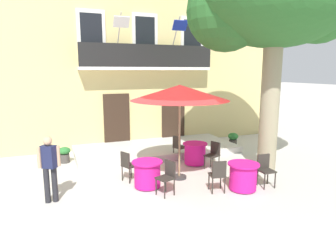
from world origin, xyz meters
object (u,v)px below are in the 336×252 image
object	(u,v)px
cafe_table_near_tree	(195,153)
cafe_chair_middle_1	(167,175)
cafe_chair_near_tree_0	(179,146)
cafe_umbrella	(180,93)
pedestrian_near_entrance	(49,165)
cafe_chair_near_tree_1	(213,153)
ground_planter_right	(233,138)
ground_planter_left	(65,154)
cafe_chair_front_1	(218,174)
cafe_table_front	(243,176)
cafe_chair_middle_0	(128,164)
cafe_chair_front_0	(265,168)
cafe_table_middle	(147,174)
plane_tree	(273,3)

from	to	relation	value
cafe_table_near_tree	cafe_chair_middle_1	bearing A→B (deg)	-131.94
cafe_chair_near_tree_0	cafe_umbrella	world-z (taller)	cafe_umbrella
cafe_table_near_tree	pedestrian_near_entrance	xyz separation A→B (m)	(-4.73, -1.44, 0.56)
pedestrian_near_entrance	cafe_chair_near_tree_0	bearing A→B (deg)	25.64
cafe_chair_near_tree_1	ground_planter_right	bearing A→B (deg)	45.58
ground_planter_left	cafe_table_near_tree	bearing A→B (deg)	-23.83
cafe_table_near_tree	cafe_chair_near_tree_1	bearing A→B (deg)	-62.56
cafe_chair_front_1	cafe_umbrella	size ratio (longest dim) A/B	0.31
cafe_table_front	ground_planter_right	size ratio (longest dim) A/B	1.57
cafe_chair_middle_0	cafe_umbrella	size ratio (longest dim) A/B	0.31
cafe_chair_front_1	ground_planter_right	distance (m)	5.47
cafe_chair_front_1	cafe_table_near_tree	bearing A→B (deg)	77.27
cafe_chair_near_tree_1	cafe_table_front	size ratio (longest dim) A/B	1.05
cafe_chair_middle_0	ground_planter_right	xyz separation A→B (m)	(5.40, 2.60, -0.22)
cafe_umbrella	pedestrian_near_entrance	world-z (taller)	cafe_umbrella
cafe_chair_near_tree_0	ground_planter_left	world-z (taller)	cafe_chair_near_tree_0
cafe_chair_front_1	ground_planter_right	size ratio (longest dim) A/B	1.66
cafe_chair_near_tree_1	ground_planter_left	bearing A→B (deg)	151.03
cafe_chair_front_0	cafe_chair_front_1	world-z (taller)	same
ground_planter_left	pedestrian_near_entrance	world-z (taller)	pedestrian_near_entrance
cafe_table_middle	cafe_chair_middle_1	bearing A→B (deg)	-63.24
cafe_chair_middle_1	ground_planter_right	world-z (taller)	cafe_chair_middle_1
ground_planter_left	ground_planter_right	bearing A→B (deg)	-0.32
cafe_table_middle	pedestrian_near_entrance	distance (m)	2.59
plane_tree	cafe_chair_front_0	size ratio (longest dim) A/B	7.52
cafe_chair_near_tree_1	cafe_chair_front_1	xyz separation A→B (m)	(-0.90, -1.80, 0.00)
cafe_chair_middle_0	cafe_chair_front_1	xyz separation A→B (m)	(2.03, -1.71, 0.00)
cafe_chair_front_0	ground_planter_left	xyz separation A→B (m)	(-5.20, 4.42, -0.21)
cafe_chair_near_tree_1	cafe_chair_middle_0	bearing A→B (deg)	-178.34
cafe_chair_middle_1	cafe_chair_near_tree_0	bearing A→B (deg)	60.90
cafe_chair_middle_0	cafe_chair_middle_1	xyz separation A→B (m)	(0.73, -1.32, 0.00)
cafe_chair_middle_0	ground_planter_left	distance (m)	3.13
cafe_chair_front_0	cafe_table_front	bearing A→B (deg)	-178.82
cafe_chair_near_tree_1	cafe_table_middle	distance (m)	2.66
cafe_chair_front_0	cafe_umbrella	bearing A→B (deg)	144.43
cafe_chair_near_tree_1	ground_planter_left	distance (m)	5.27
cafe_table_front	cafe_chair_middle_0	bearing A→B (deg)	147.06
cafe_chair_near_tree_1	pedestrian_near_entrance	size ratio (longest dim) A/B	0.54
cafe_chair_middle_1	cafe_chair_front_0	world-z (taller)	same
cafe_table_middle	cafe_table_front	bearing A→B (deg)	-25.81
plane_tree	cafe_umbrella	size ratio (longest dim) A/B	2.36
cafe_umbrella	cafe_chair_front_0	bearing A→B (deg)	-35.57
cafe_chair_near_tree_1	cafe_umbrella	distance (m)	2.56
plane_tree	cafe_chair_middle_1	size ratio (longest dim) A/B	7.52
cafe_table_front	ground_planter_right	distance (m)	5.12
cafe_table_front	ground_planter_right	xyz separation A→B (m)	(2.62, 4.40, -0.08)
cafe_chair_near_tree_0	cafe_chair_front_0	size ratio (longest dim) A/B	1.00
cafe_chair_front_1	ground_planter_left	xyz separation A→B (m)	(-3.70, 4.35, -0.21)
cafe_chair_front_0	cafe_table_middle	bearing A→B (deg)	160.05
cafe_table_front	cafe_chair_front_1	distance (m)	0.77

